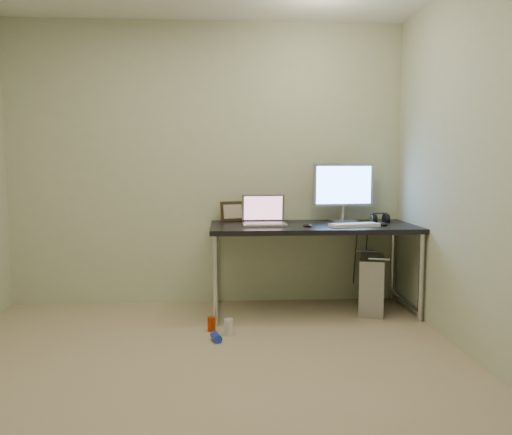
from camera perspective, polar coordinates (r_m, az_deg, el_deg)
name	(u,v)px	position (r m, az deg, el deg)	size (l,w,h in m)	color
floor	(199,384)	(3.02, -6.56, -18.41)	(3.50, 3.50, 0.00)	tan
wall_back	(207,165)	(4.50, -5.64, 6.00)	(3.50, 0.02, 2.50)	beige
wall_right	(505,165)	(3.18, 26.60, 5.41)	(0.02, 3.50, 2.50)	beige
desk	(312,233)	(4.23, 6.47, -1.80)	(1.71, 0.75, 0.75)	black
tower_computer	(371,284)	(4.40, 13.05, -7.43)	(0.32, 0.49, 0.50)	#A7A7AB
cable_a	(355,258)	(4.69, 11.27, -4.54)	(0.01, 0.01, 0.70)	black
cable_b	(365,260)	(4.70, 12.39, -4.79)	(0.01, 0.01, 0.72)	black
can_red	(212,324)	(3.86, -5.11, -12.03)	(0.06, 0.06, 0.11)	#A92904
can_white	(229,327)	(3.76, -3.14, -12.40)	(0.07, 0.07, 0.12)	silver
can_blue	(216,337)	(3.66, -4.57, -13.47)	(0.06, 0.06, 0.11)	#1B35BC
laptop	(264,218)	(4.17, 0.92, -0.05)	(0.36, 0.30, 0.25)	#A1A2A8
monitor	(343,188)	(4.48, 9.96, 3.38)	(0.55, 0.18, 0.51)	#A1A2A8
keyboard	(354,225)	(4.14, 11.17, -0.85)	(0.41, 0.13, 0.02)	white
mouse_right	(382,223)	(4.26, 14.20, -0.64)	(0.07, 0.11, 0.04)	black
mouse_left	(307,225)	(4.06, 5.88, -0.83)	(0.06, 0.10, 0.03)	black
headphones	(380,219)	(4.49, 13.95, -0.18)	(0.16, 0.10, 0.11)	black
picture_frame	(233,211)	(4.44, -2.67, 0.71)	(0.22, 0.03, 0.18)	black
webcam	(260,210)	(4.45, 0.44, 0.83)	(0.05, 0.04, 0.13)	silver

